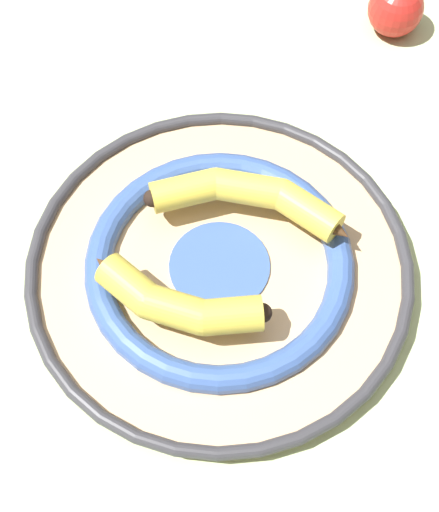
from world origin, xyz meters
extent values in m
plane|color=#B2C693|center=(0.00, 0.00, 0.00)|extent=(2.80, 2.80, 0.00)
cylinder|color=tan|center=(-0.03, -0.03, 0.01)|extent=(0.36, 0.36, 0.02)
torus|color=#385699|center=(-0.03, -0.03, 0.02)|extent=(0.26, 0.26, 0.03)
cylinder|color=#385699|center=(-0.03, -0.03, 0.02)|extent=(0.10, 0.10, 0.00)
torus|color=#333338|center=(-0.03, -0.03, 0.02)|extent=(0.37, 0.37, 0.01)
cylinder|color=gold|center=(0.01, -0.11, 0.05)|extent=(0.06, 0.06, 0.03)
cylinder|color=gold|center=(0.03, -0.06, 0.05)|extent=(0.05, 0.06, 0.03)
cylinder|color=gold|center=(0.04, -0.01, 0.05)|extent=(0.04, 0.05, 0.03)
sphere|color=gold|center=(0.02, -0.09, 0.05)|extent=(0.03, 0.03, 0.03)
sphere|color=gold|center=(0.04, -0.04, 0.05)|extent=(0.03, 0.03, 0.03)
cone|color=#472D19|center=(-0.01, -0.13, 0.05)|extent=(0.04, 0.04, 0.02)
sphere|color=black|center=(0.03, 0.01, 0.05)|extent=(0.02, 0.02, 0.02)
cylinder|color=yellow|center=(-0.07, 0.06, 0.05)|extent=(0.06, 0.07, 0.03)
cylinder|color=yellow|center=(-0.10, 0.00, 0.05)|extent=(0.04, 0.07, 0.03)
cylinder|color=yellow|center=(-0.10, -0.06, 0.05)|extent=(0.05, 0.07, 0.03)
sphere|color=yellow|center=(-0.09, 0.03, 0.05)|extent=(0.03, 0.03, 0.03)
sphere|color=yellow|center=(-0.11, -0.03, 0.05)|extent=(0.03, 0.03, 0.03)
cone|color=#472D19|center=(-0.05, 0.08, 0.05)|extent=(0.04, 0.04, 0.02)
sphere|color=black|center=(-0.09, -0.09, 0.05)|extent=(0.02, 0.02, 0.02)
sphere|color=red|center=(-0.37, 0.18, 0.03)|extent=(0.07, 0.07, 0.07)
camera|label=1|loc=(0.30, -0.02, 0.62)|focal=50.00mm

